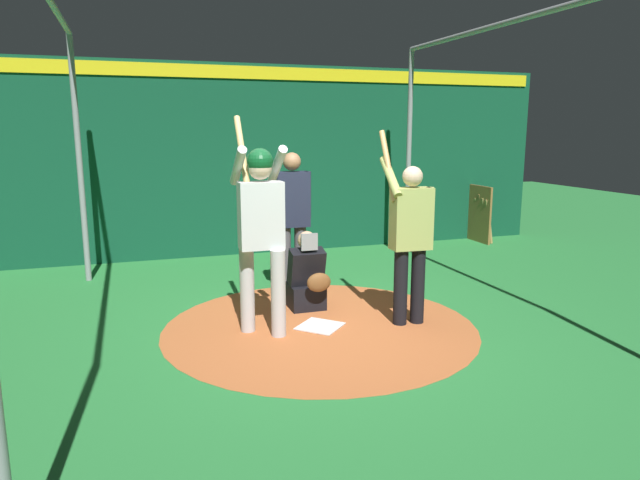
{
  "coord_description": "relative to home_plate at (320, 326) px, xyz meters",
  "views": [
    {
      "loc": [
        5.48,
        -1.83,
        2.08
      ],
      "look_at": [
        0.0,
        0.0,
        0.95
      ],
      "focal_mm": 31.93,
      "sensor_mm": 36.0,
      "label": 1
    }
  ],
  "objects": [
    {
      "name": "cage_frame",
      "position": [
        0.0,
        0.0,
        2.3
      ],
      "size": [
        5.78,
        5.01,
        3.34
      ],
      "color": "gray",
      "rests_on": "ground"
    },
    {
      "name": "ground_plane",
      "position": [
        0.0,
        0.0,
        -0.01
      ],
      "size": [
        26.98,
        26.98,
        0.0
      ],
      "primitive_type": "plane",
      "color": "#287A38"
    },
    {
      "name": "batter",
      "position": [
        -0.02,
        -0.62,
        1.16
      ],
      "size": [
        0.68,
        0.49,
        2.22
      ],
      "color": "#BCBCC0",
      "rests_on": "ground"
    },
    {
      "name": "back_wall",
      "position": [
        -3.94,
        0.0,
        1.56
      ],
      "size": [
        0.23,
        10.98,
        3.12
      ],
      "color": "#0F472D",
      "rests_on": "ground"
    },
    {
      "name": "umpire",
      "position": [
        -1.33,
        0.08,
        1.0
      ],
      "size": [
        0.23,
        0.49,
        1.8
      ],
      "color": "#4C4C51",
      "rests_on": "ground"
    },
    {
      "name": "visitor",
      "position": [
        0.17,
        0.95,
        0.98
      ],
      "size": [
        0.55,
        0.5,
        2.07
      ],
      "rotation": [
        0.0,
        0.0,
        -0.06
      ],
      "color": "black",
      "rests_on": "ground"
    },
    {
      "name": "home_plate",
      "position": [
        0.0,
        0.0,
        0.0
      ],
      "size": [
        0.59,
        0.59,
        0.01
      ],
      "primitive_type": "cube",
      "rotation": [
        0.0,
        0.0,
        0.79
      ],
      "color": "white",
      "rests_on": "dirt_circle"
    },
    {
      "name": "catcher",
      "position": [
        -0.65,
        0.06,
        0.35
      ],
      "size": [
        0.58,
        0.4,
        0.93
      ],
      "color": "black",
      "rests_on": "ground"
    },
    {
      "name": "dirt_circle",
      "position": [
        0.0,
        0.0,
        -0.01
      ],
      "size": [
        3.33,
        3.33,
        0.01
      ],
      "primitive_type": "cylinder",
      "color": "#B76033",
      "rests_on": "ground"
    },
    {
      "name": "bat_rack",
      "position": [
        -3.69,
        4.32,
        0.48
      ],
      "size": [
        1.06,
        0.2,
        1.05
      ],
      "color": "olive",
      "rests_on": "ground"
    }
  ]
}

